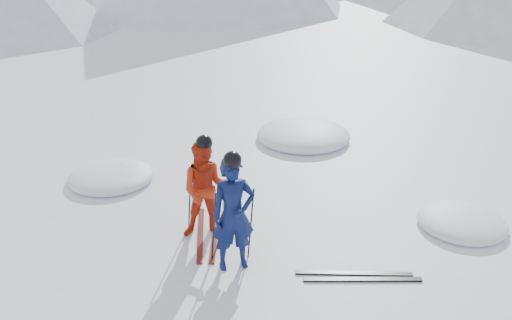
{
  "coord_description": "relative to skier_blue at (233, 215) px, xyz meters",
  "views": [
    {
      "loc": [
        -1.65,
        -7.73,
        4.69
      ],
      "look_at": [
        -1.6,
        0.5,
        1.1
      ],
      "focal_mm": 38.0,
      "sensor_mm": 36.0,
      "label": 1
    }
  ],
  "objects": [
    {
      "name": "ground",
      "position": [
        1.94,
        0.93,
        -0.87
      ],
      "size": [
        160.0,
        160.0,
        0.0
      ],
      "primitive_type": "plane",
      "color": "white",
      "rests_on": "ground"
    },
    {
      "name": "skier_blue",
      "position": [
        0.0,
        0.0,
        0.0
      ],
      "size": [
        0.73,
        0.58,
        1.74
      ],
      "primitive_type": "imported",
      "rotation": [
        0.0,
        0.0,
        0.28
      ],
      "color": "#0B1544",
      "rests_on": "ground"
    },
    {
      "name": "skier_red",
      "position": [
        -0.46,
        0.88,
        -0.05
      ],
      "size": [
        0.82,
        0.65,
        1.65
      ],
      "primitive_type": "imported",
      "rotation": [
        0.0,
        0.0,
        0.03
      ],
      "color": "red",
      "rests_on": "ground"
    },
    {
      "name": "pole_blue_left",
      "position": [
        -0.3,
        0.15,
        -0.29
      ],
      "size": [
        0.12,
        0.08,
        1.16
      ],
      "primitive_type": "cylinder",
      "rotation": [
        0.05,
        0.08,
        0.0
      ],
      "color": "black",
      "rests_on": "ground"
    },
    {
      "name": "pole_blue_right",
      "position": [
        0.25,
        0.25,
        -0.29
      ],
      "size": [
        0.12,
        0.07,
        1.16
      ],
      "primitive_type": "cylinder",
      "rotation": [
        -0.04,
        0.08,
        0.0
      ],
      "color": "black",
      "rests_on": "ground"
    },
    {
      "name": "pole_red_left",
      "position": [
        -0.76,
        1.13,
        -0.32
      ],
      "size": [
        0.11,
        0.09,
        1.1
      ],
      "primitive_type": "cylinder",
      "rotation": [
        0.06,
        0.08,
        0.0
      ],
      "color": "black",
      "rests_on": "ground"
    },
    {
      "name": "pole_red_right",
      "position": [
        -0.16,
        1.03,
        -0.32
      ],
      "size": [
        0.11,
        0.08,
        1.1
      ],
      "primitive_type": "cylinder",
      "rotation": [
        -0.05,
        0.08,
        0.0
      ],
      "color": "black",
      "rests_on": "ground"
    },
    {
      "name": "ski_worn_left",
      "position": [
        -0.58,
        0.88,
        -0.86
      ],
      "size": [
        0.2,
        1.7,
        0.03
      ],
      "primitive_type": "cube",
      "rotation": [
        0.0,
        0.0,
        0.07
      ],
      "color": "black",
      "rests_on": "ground"
    },
    {
      "name": "ski_worn_right",
      "position": [
        -0.34,
        0.88,
        -0.86
      ],
      "size": [
        0.1,
        1.7,
        0.03
      ],
      "primitive_type": "cube",
      "rotation": [
        0.0,
        0.0,
        -0.0
      ],
      "color": "black",
      "rests_on": "ground"
    },
    {
      "name": "ski_loose_a",
      "position": [
        1.75,
        -0.23,
        -0.86
      ],
      "size": [
        1.7,
        0.15,
        0.03
      ],
      "primitive_type": "cube",
      "rotation": [
        0.0,
        0.0,
        1.53
      ],
      "color": "black",
      "rests_on": "ground"
    },
    {
      "name": "ski_loose_b",
      "position": [
        1.85,
        -0.38,
        -0.86
      ],
      "size": [
        1.7,
        0.1,
        0.03
      ],
      "primitive_type": "cube",
      "rotation": [
        0.0,
        0.0,
        1.57
      ],
      "color": "black",
      "rests_on": "ground"
    },
    {
      "name": "snow_lumps",
      "position": [
        1.29,
        3.51,
        -0.87
      ],
      "size": [
        9.82,
        7.88,
        0.49
      ],
      "color": "white",
      "rests_on": "ground"
    }
  ]
}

